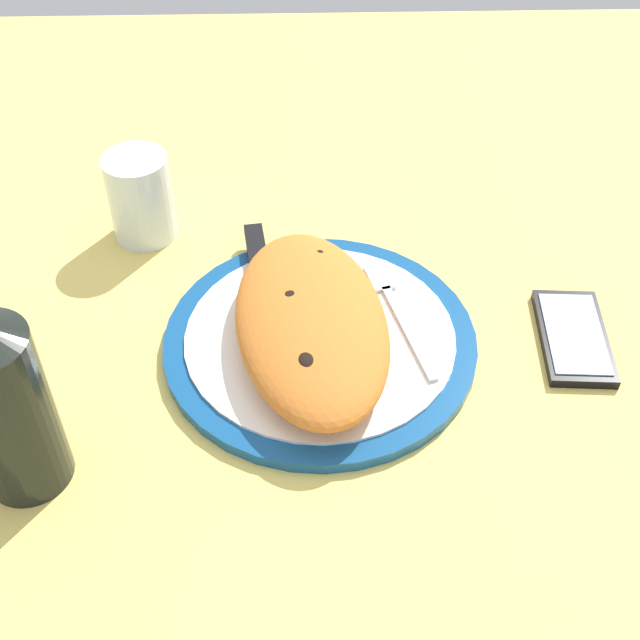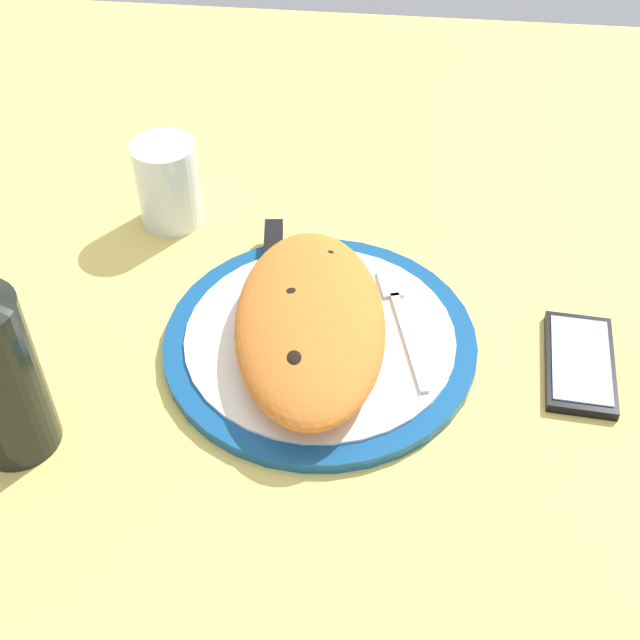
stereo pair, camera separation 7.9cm
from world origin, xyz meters
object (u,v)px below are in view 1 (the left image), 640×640
Objects in this scene: plate at (320,341)px; knife at (261,277)px; water_glass at (141,202)px; wine_bottle at (2,399)px; smartphone at (574,338)px; fork at (396,310)px; calzone at (311,323)px.

knife is (8.04, 5.88, 1.28)cm from plate.
wine_bottle is (-32.54, 5.87, 5.21)cm from water_glass.
wine_bottle reaches higher than smartphone.
wine_bottle is (-17.43, 32.60, 7.87)cm from fork.
calzone is 1.62× the size of fork.
plate is 26.66cm from water_glass.
calzone is 9.64cm from fork.
plate is at bearing -60.19° from wine_bottle.
knife is at bearing -127.63° from water_glass.
wine_bottle is (-13.48, 24.11, 5.58)cm from calzone.
wine_bottle reaches higher than water_glass.
calzone is at bearing 114.99° from fork.
calzone is 26.01cm from smartphone.
wine_bottle is (-14.31, 24.97, 8.86)cm from plate.
wine_bottle reaches higher than fork.
knife reaches higher than smartphone.
plate is at bearing -133.67° from water_glass.
knife is 16.86cm from water_glass.
fork is at bearing -61.87° from wine_bottle.
water_glass is at bearing 60.52° from fork.
knife is at bearing 29.51° from calzone.
smartphone is at bearing -112.64° from water_glass.
calzone is 1.16× the size of knife.
smartphone is (-3.25, -17.28, -1.17)cm from fork.
water_glass is 0.40× the size of wine_bottle.
smartphone is at bearing -88.42° from calzone.
water_glass reaches higher than fork.
wine_bottle reaches higher than knife.
knife is at bearing -40.51° from wine_bottle.
plate is 1.22× the size of wine_bottle.
fork is 37.79cm from wine_bottle.
wine_bottle is at bearing 169.78° from water_glass.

